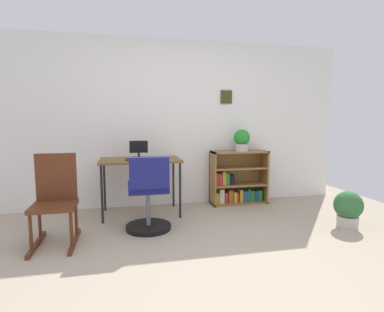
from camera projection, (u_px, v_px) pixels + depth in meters
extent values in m
plane|color=tan|center=(214.00, 270.00, 2.58)|extent=(6.24, 6.24, 0.00)
cube|color=white|center=(173.00, 124.00, 4.52)|extent=(5.20, 0.10, 2.40)
cube|color=#333A16|center=(226.00, 97.00, 4.59)|extent=(0.17, 0.02, 0.20)
cube|color=brown|center=(140.00, 160.00, 4.02)|extent=(1.04, 0.62, 0.03)
cylinder|color=black|center=(102.00, 195.00, 3.70)|extent=(0.03, 0.03, 0.72)
cylinder|color=black|center=(180.00, 191.00, 3.91)|extent=(0.03, 0.03, 0.72)
cylinder|color=black|center=(105.00, 185.00, 4.22)|extent=(0.03, 0.03, 0.72)
cylinder|color=black|center=(173.00, 182.00, 4.43)|extent=(0.03, 0.03, 0.72)
cylinder|color=#262628|center=(139.00, 158.00, 4.09)|extent=(0.20, 0.20, 0.01)
cylinder|color=#262628|center=(139.00, 155.00, 4.09)|extent=(0.03, 0.03, 0.06)
cube|color=black|center=(139.00, 147.00, 4.07)|extent=(0.24, 0.02, 0.16)
cube|color=#361C30|center=(141.00, 159.00, 3.92)|extent=(0.39, 0.11, 0.02)
cylinder|color=black|center=(149.00, 227.00, 3.54)|extent=(0.52, 0.52, 0.05)
cylinder|color=slate|center=(148.00, 208.00, 3.51)|extent=(0.05, 0.05, 0.40)
cube|color=navy|center=(148.00, 187.00, 3.48)|extent=(0.44, 0.44, 0.08)
cube|color=navy|center=(149.00, 173.00, 3.22)|extent=(0.42, 0.07, 0.33)
cube|color=#542815|center=(36.00, 244.00, 3.05)|extent=(0.04, 0.64, 0.04)
cube|color=#542815|center=(75.00, 241.00, 3.13)|extent=(0.04, 0.64, 0.04)
cylinder|color=#542815|center=(31.00, 232.00, 2.87)|extent=(0.03, 0.03, 0.34)
cylinder|color=#542815|center=(71.00, 229.00, 2.95)|extent=(0.03, 0.03, 0.34)
cylinder|color=#542815|center=(40.00, 221.00, 3.18)|extent=(0.03, 0.03, 0.34)
cylinder|color=#542815|center=(76.00, 218.00, 3.26)|extent=(0.03, 0.03, 0.34)
cube|color=#542815|center=(54.00, 206.00, 3.05)|extent=(0.42, 0.40, 0.04)
cube|color=#542815|center=(56.00, 177.00, 3.19)|extent=(0.40, 0.04, 0.49)
cube|color=olive|center=(213.00, 178.00, 4.51)|extent=(0.02, 0.30, 0.79)
cube|color=olive|center=(264.00, 176.00, 4.69)|extent=(0.02, 0.30, 0.79)
cube|color=olive|center=(239.00, 152.00, 4.56)|extent=(0.84, 0.30, 0.02)
cube|color=olive|center=(238.00, 202.00, 4.65)|extent=(0.84, 0.30, 0.02)
cube|color=olive|center=(236.00, 176.00, 4.74)|extent=(0.84, 0.02, 0.79)
cube|color=olive|center=(239.00, 185.00, 4.62)|extent=(0.79, 0.28, 0.02)
cube|color=olive|center=(239.00, 168.00, 4.59)|extent=(0.79, 0.28, 0.02)
cube|color=#B79323|center=(216.00, 198.00, 4.55)|extent=(0.07, 0.11, 0.16)
cube|color=beige|center=(221.00, 196.00, 4.56)|extent=(0.07, 0.12, 0.21)
cube|color=#B22D28|center=(226.00, 198.00, 4.58)|extent=(0.05, 0.09, 0.15)
cube|color=#99591E|center=(230.00, 196.00, 4.60)|extent=(0.07, 0.11, 0.19)
cube|color=#B79323|center=(234.00, 197.00, 4.61)|extent=(0.05, 0.12, 0.16)
cube|color=#B22D28|center=(237.00, 197.00, 4.62)|extent=(0.03, 0.09, 0.14)
cube|color=#B79323|center=(240.00, 196.00, 4.63)|extent=(0.05, 0.12, 0.19)
cube|color=#1E478C|center=(244.00, 196.00, 4.65)|extent=(0.07, 0.11, 0.17)
cube|color=#237238|center=(248.00, 195.00, 4.66)|extent=(0.03, 0.10, 0.20)
cube|color=#237238|center=(252.00, 196.00, 4.67)|extent=(0.07, 0.09, 0.17)
cube|color=#1E478C|center=(255.00, 196.00, 4.69)|extent=(0.04, 0.11, 0.16)
cube|color=#237238|center=(259.00, 195.00, 4.70)|extent=(0.07, 0.11, 0.16)
cube|color=#B22D28|center=(216.00, 179.00, 4.52)|extent=(0.06, 0.11, 0.18)
cube|color=#B22D28|center=(220.00, 179.00, 4.53)|extent=(0.04, 0.12, 0.17)
cube|color=#B79323|center=(224.00, 178.00, 4.54)|extent=(0.06, 0.10, 0.20)
cube|color=#237238|center=(227.00, 179.00, 4.55)|extent=(0.05, 0.10, 0.17)
cube|color=black|center=(231.00, 179.00, 4.57)|extent=(0.07, 0.12, 0.15)
cylinder|color=#B7B2A8|center=(242.00, 148.00, 4.54)|extent=(0.19, 0.19, 0.11)
sphere|color=#25882D|center=(242.00, 138.00, 4.52)|extent=(0.24, 0.24, 0.24)
cylinder|color=#B7B2A8|center=(347.00, 221.00, 3.60)|extent=(0.24, 0.24, 0.13)
sphere|color=#2E6634|center=(348.00, 205.00, 3.58)|extent=(0.33, 0.33, 0.33)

